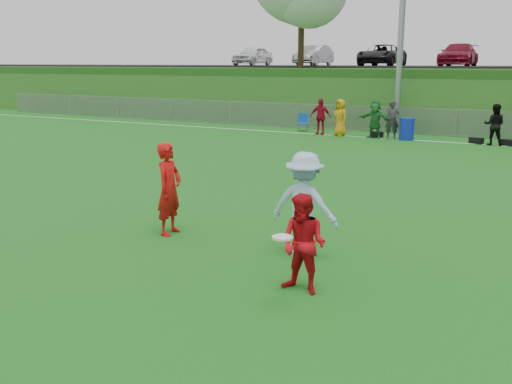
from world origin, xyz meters
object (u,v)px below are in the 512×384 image
Objects in this scene: player_red_left at (169,189)px; frisbee at (282,237)px; recycling_bin at (407,129)px; player_red_center at (304,244)px; player_blue at (304,206)px.

player_red_left is 4.25m from frisbee.
recycling_bin is (-2.70, 18.69, -0.60)m from frisbee.
player_blue is (-0.61, 1.46, 0.19)m from player_red_center.
player_red_center is 0.86m from frisbee.
player_red_center reaches higher than frisbee.
player_blue is 6.62× the size of frisbee.
frisbee is (0.63, -2.25, 0.14)m from player_blue.
player_blue is at bearing -95.68° from player_red_left.
player_blue reaches higher than player_red_left.
frisbee is at bearing -81.94° from player_red_center.
recycling_bin is (0.86, 16.38, -0.43)m from player_red_left.
player_red_center reaches higher than recycling_bin.
recycling_bin is (-2.07, 16.44, -0.45)m from player_blue.
player_red_left is at bearing -1.10° from player_blue.
player_blue is 2.34m from frisbee.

